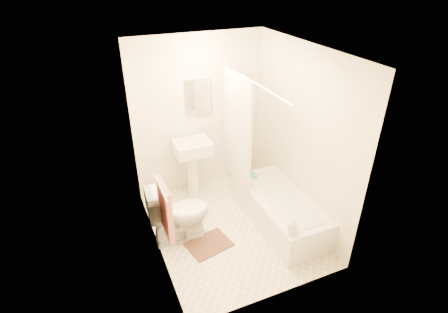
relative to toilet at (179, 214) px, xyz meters
name	(u,v)px	position (x,y,z in m)	size (l,w,h in m)	color
floor	(231,228)	(0.69, -0.10, -0.39)	(2.40, 2.40, 0.00)	beige
ceiling	(233,51)	(0.69, -0.10, 2.01)	(2.40, 2.40, 0.00)	white
wall_back	(199,116)	(0.69, 1.10, 0.81)	(2.00, 0.02, 2.40)	beige
wall_left	(150,168)	(-0.31, -0.10, 0.81)	(0.02, 2.40, 2.40)	beige
wall_right	(302,137)	(1.69, -0.10, 0.81)	(0.02, 2.40, 2.40)	beige
mirror	(199,97)	(0.69, 1.08, 1.11)	(0.40, 0.03, 0.55)	white
curtain_rod	(253,82)	(0.99, 0.00, 1.61)	(0.03, 0.03, 1.70)	silver
shower_curtain	(237,130)	(0.99, 0.40, 0.83)	(0.04, 0.80, 1.55)	silver
towel_bar	(160,186)	(-0.27, -0.35, 0.71)	(0.02, 0.02, 0.60)	silver
towel	(165,209)	(-0.24, -0.35, 0.39)	(0.06, 0.45, 0.66)	#CC7266
toilet_paper	(158,197)	(-0.24, 0.02, 0.31)	(0.12, 0.12, 0.11)	white
toilet	(179,214)	(0.00, 0.00, 0.00)	(0.44, 0.79, 0.78)	white
sink	(193,166)	(0.48, 0.85, 0.12)	(0.52, 0.42, 1.03)	white
bathtub	(280,210)	(1.35, -0.26, -0.17)	(0.68, 1.56, 0.44)	white
bath_mat	(209,244)	(0.29, -0.29, -0.38)	(0.54, 0.40, 0.02)	#4B1F19
soap_bottle	(293,226)	(1.10, -0.92, 0.15)	(0.09, 0.10, 0.21)	silver
scrub_brush	(253,175)	(1.26, 0.36, 0.07)	(0.06, 0.20, 0.04)	#33C165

